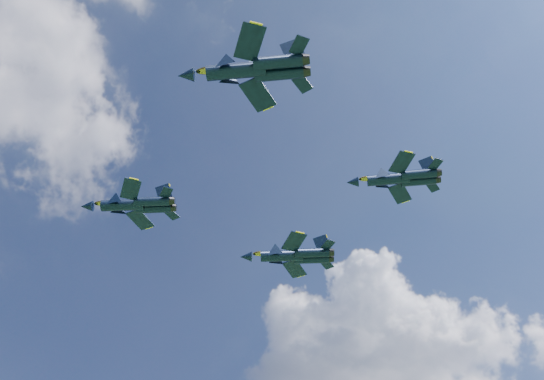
{
  "coord_description": "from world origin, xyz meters",
  "views": [
    {
      "loc": [
        -38.28,
        -50.12,
        3.11
      ],
      "look_at": [
        2.72,
        -0.88,
        63.19
      ],
      "focal_mm": 40.0,
      "sensor_mm": 36.0,
      "label": 1
    }
  ],
  "objects": [
    {
      "name": "jet_lead",
      "position": [
        -12.91,
        15.53,
        62.61
      ],
      "size": [
        13.45,
        12.77,
        3.57
      ],
      "rotation": [
        0.0,
        0.0,
        0.83
      ],
      "color": "black"
    },
    {
      "name": "jet_slot",
      "position": [
        13.87,
        -12.75,
        63.42
      ],
      "size": [
        12.18,
        12.53,
        3.36
      ],
      "rotation": [
        0.0,
        0.0,
        0.76
      ],
      "color": "black"
    },
    {
      "name": "jet_right",
      "position": [
        15.37,
        12.58,
        65.21
      ],
      "size": [
        15.18,
        14.31,
        4.02
      ],
      "rotation": [
        0.0,
        0.0,
        0.84
      ],
      "color": "black"
    },
    {
      "name": "jet_left",
      "position": [
        -14.47,
        -13.99,
        62.95
      ],
      "size": [
        14.64,
        14.89,
        4.02
      ],
      "rotation": [
        0.0,
        0.0,
        0.77
      ],
      "color": "black"
    }
  ]
}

